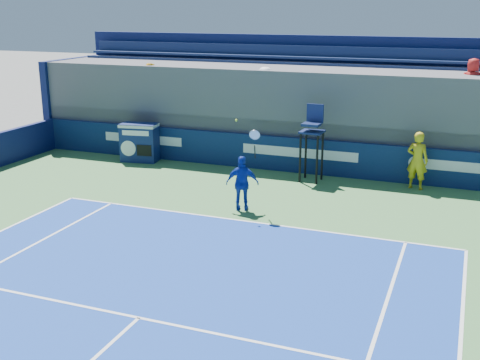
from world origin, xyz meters
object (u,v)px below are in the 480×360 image
at_px(ball_person, 417,160).
at_px(tennis_player, 242,183).
at_px(match_clock, 140,141).
at_px(umpire_chair, 312,135).

height_order(ball_person, tennis_player, tennis_player).
relative_size(match_clock, umpire_chair, 0.57).
xyz_separation_m(match_clock, umpire_chair, (6.48, -0.25, 0.79)).
relative_size(ball_person, tennis_player, 0.70).
height_order(umpire_chair, tennis_player, tennis_player).
xyz_separation_m(match_clock, tennis_player, (5.45, -3.79, 0.05)).
bearing_deg(umpire_chair, ball_person, 5.25).
bearing_deg(tennis_player, ball_person, 41.90).
height_order(ball_person, match_clock, ball_person).
bearing_deg(ball_person, tennis_player, 54.49).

